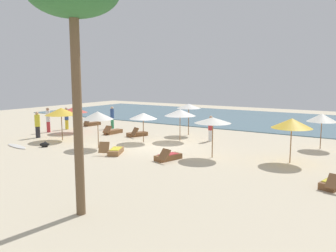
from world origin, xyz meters
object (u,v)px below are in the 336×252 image
Objects in this scene: lounger_5 at (168,157)px; lounger_3 at (137,134)px; lounger_2 at (92,124)px; umbrella_4 at (74,110)px; person_1 at (211,128)px; person_3 at (48,120)px; umbrella_3 at (143,116)px; person_2 at (67,118)px; umbrella_8 at (98,115)px; umbrella_7 at (322,118)px; person_4 at (112,117)px; lounger_4 at (115,151)px; dog at (45,144)px; person_0 at (37,125)px; lounger_0 at (333,183)px; umbrella_1 at (292,123)px; umbrella_5 at (180,113)px; lounger_1 at (113,131)px; umbrella_0 at (61,111)px; surfboard at (17,146)px; umbrella_2 at (189,106)px.

lounger_3 is at bearing 139.84° from lounger_5.
umbrella_4 is at bearing -65.47° from lounger_2.
person_1 is 0.89× the size of person_3.
umbrella_3 reaches higher than person_2.
umbrella_8 is 7.92m from person_3.
person_4 is at bearing -178.35° from umbrella_7.
person_2 reaches higher than lounger_4.
umbrella_3 is at bearing 47.25° from dog.
lounger_2 is 6.68m from person_0.
person_0 is 12.26m from person_1.
dog is at bearing -151.78° from umbrella_8.
umbrella_8 reaches higher than lounger_0.
person_0 is at bearing -172.47° from umbrella_1.
umbrella_7 is at bearing 31.14° from umbrella_8.
umbrella_7 is 3.55× the size of dog.
umbrella_4 is 8.86m from umbrella_5.
lounger_4 is 10.00m from person_3.
person_3 is at bearing -155.11° from lounger_1.
person_4 is at bearing 96.90° from umbrella_0.
person_3 is 5.10m from person_4.
person_2 is 3.71m from person_4.
lounger_5 is at bearing 12.27° from surfboard.
lounger_5 is 0.95× the size of person_0.
umbrella_8 reaches higher than person_0.
lounger_5 is at bearing -18.57° from umbrella_4.
person_4 is (-5.87, 3.54, -0.82)m from umbrella_3.
umbrella_3 is 2.87m from lounger_3.
dog is (4.47, -5.73, -0.77)m from person_2.
umbrella_7 is 12.43m from lounger_4.
person_1 is (-6.73, -1.22, -1.03)m from umbrella_7.
umbrella_5 is at bearing 31.25° from umbrella_0.
dog is (4.50, -3.92, -0.83)m from person_3.
person_3 is at bearing -124.26° from person_4.
person_2 is at bearing 127.96° from dog.
person_3 reaches higher than surfboard.
umbrella_4 is at bearing -166.87° from lounger_3.
lounger_1 is at bearing 74.10° from umbrella_0.
umbrella_2 reaches higher than person_0.
umbrella_2 is 1.12× the size of umbrella_4.
dog is at bearing -163.32° from umbrella_1.
lounger_4 reaches higher than surfboard.
umbrella_0 is at bearing -149.32° from person_1.
umbrella_7 is 19.65m from person_3.
lounger_0 is at bearing -17.82° from lounger_1.
surfboard is (0.10, -9.01, -0.92)m from person_4.
surfboard is (-4.54, -2.50, -1.97)m from umbrella_8.
umbrella_1 is 1.06× the size of umbrella_5.
lounger_2 is 12.22m from person_1.
lounger_2 is at bearing 155.80° from umbrella_3.
lounger_2 is at bearing 106.68° from surfboard.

